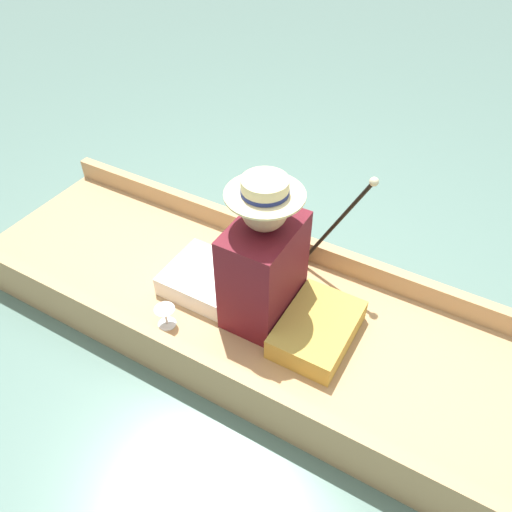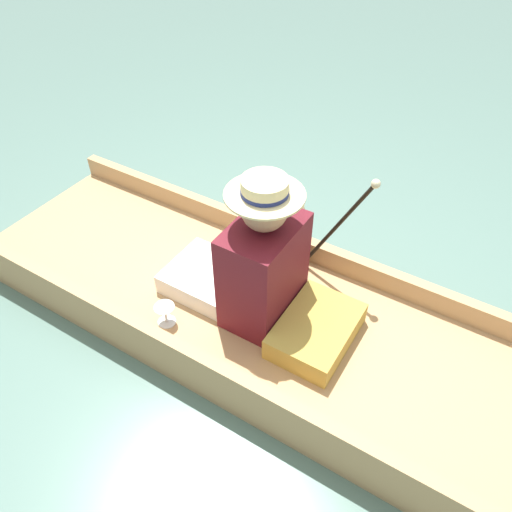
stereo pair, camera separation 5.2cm
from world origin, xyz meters
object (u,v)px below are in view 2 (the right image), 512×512
object	(u,v)px
seated_person	(252,264)
walking_cane	(343,219)
teddy_bear	(286,231)
wine_glass	(165,311)

from	to	relation	value
seated_person	walking_cane	size ratio (longest dim) A/B	1.16
teddy_bear	seated_person	bearing A→B (deg)	-176.52
wine_glass	seated_person	bearing A→B (deg)	-43.85
seated_person	teddy_bear	world-z (taller)	seated_person
seated_person	teddy_bear	xyz separation A→B (m)	(0.38, 0.02, -0.08)
walking_cane	teddy_bear	bearing A→B (deg)	95.01
seated_person	walking_cane	xyz separation A→B (m)	(0.40, -0.27, 0.11)
teddy_bear	wine_glass	world-z (taller)	teddy_bear
teddy_bear	walking_cane	world-z (taller)	walking_cane
walking_cane	wine_glass	bearing A→B (deg)	141.47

